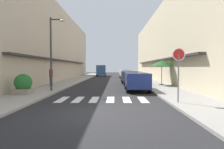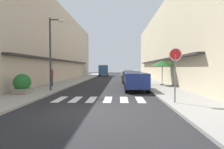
# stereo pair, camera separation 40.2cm
# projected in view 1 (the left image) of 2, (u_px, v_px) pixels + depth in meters

# --- Properties ---
(ground_plane) EXTENTS (99.71, 99.71, 0.00)m
(ground_plane) POSITION_uv_depth(u_px,v_px,m) (109.00, 82.00, 26.29)
(ground_plane) COLOR #232326
(sidewalk_left) EXTENTS (2.93, 63.45, 0.12)m
(sidewalk_left) POSITION_uv_depth(u_px,v_px,m) (72.00, 81.00, 26.36)
(sidewalk_left) COLOR #9E998E
(sidewalk_left) RESTS_ON ground_plane
(sidewalk_right) EXTENTS (2.93, 63.45, 0.12)m
(sidewalk_right) POSITION_uv_depth(u_px,v_px,m) (147.00, 81.00, 26.21)
(sidewalk_right) COLOR gray
(sidewalk_right) RESTS_ON ground_plane
(building_row_left) EXTENTS (5.50, 42.79, 10.01)m
(building_row_left) POSITION_uv_depth(u_px,v_px,m) (45.00, 45.00, 27.51)
(building_row_left) COLOR #C6B299
(building_row_left) RESTS_ON ground_plane
(building_row_right) EXTENTS (5.50, 42.79, 9.81)m
(building_row_right) POSITION_uv_depth(u_px,v_px,m) (175.00, 46.00, 27.24)
(building_row_right) COLOR beige
(building_row_right) RESTS_ON ground_plane
(crosswalk) EXTENTS (5.20, 2.20, 0.01)m
(crosswalk) POSITION_uv_depth(u_px,v_px,m) (102.00, 100.00, 11.64)
(crosswalk) COLOR silver
(crosswalk) RESTS_ON ground_plane
(parked_car_near) EXTENTS (1.83, 4.00, 1.47)m
(parked_car_near) POSITION_uv_depth(u_px,v_px,m) (137.00, 80.00, 15.81)
(parked_car_near) COLOR navy
(parked_car_near) RESTS_ON ground_plane
(parked_car_mid) EXTENTS (1.95, 4.12, 1.47)m
(parked_car_mid) POSITION_uv_depth(u_px,v_px,m) (131.00, 76.00, 21.66)
(parked_car_mid) COLOR black
(parked_car_mid) RESTS_ON ground_plane
(parked_car_far) EXTENTS (1.93, 4.13, 1.47)m
(parked_car_far) POSITION_uv_depth(u_px,v_px,m) (127.00, 74.00, 27.56)
(parked_car_far) COLOR silver
(parked_car_far) RESTS_ON ground_plane
(parked_car_distant) EXTENTS (1.94, 4.22, 1.47)m
(parked_car_distant) POSITION_uv_depth(u_px,v_px,m) (125.00, 73.00, 33.69)
(parked_car_distant) COLOR silver
(parked_car_distant) RESTS_ON ground_plane
(delivery_van) EXTENTS (2.17, 5.47, 2.37)m
(delivery_van) POSITION_uv_depth(u_px,v_px,m) (101.00, 70.00, 43.91)
(delivery_van) COLOR #33598C
(delivery_van) RESTS_ON ground_plane
(round_street_sign) EXTENTS (0.65, 0.07, 2.76)m
(round_street_sign) POSITION_uv_depth(u_px,v_px,m) (179.00, 61.00, 10.03)
(round_street_sign) COLOR slate
(round_street_sign) RESTS_ON sidewalk_right
(street_lamp) EXTENTS (1.19, 0.28, 5.55)m
(street_lamp) POSITION_uv_depth(u_px,v_px,m) (53.00, 46.00, 15.00)
(street_lamp) COLOR #38383D
(street_lamp) RESTS_ON sidewalk_left
(cafe_umbrella) EXTENTS (2.43, 2.43, 2.47)m
(cafe_umbrella) POSITION_uv_depth(u_px,v_px,m) (162.00, 63.00, 19.95)
(cafe_umbrella) COLOR #262626
(cafe_umbrella) RESTS_ON sidewalk_right
(planter_corner) EXTENTS (1.16, 1.16, 1.35)m
(planter_corner) POSITION_uv_depth(u_px,v_px,m) (23.00, 84.00, 13.20)
(planter_corner) COLOR gray
(planter_corner) RESTS_ON sidewalk_left
(pedestrian_walking_near) EXTENTS (0.34, 0.34, 1.81)m
(pedestrian_walking_near) POSITION_uv_depth(u_px,v_px,m) (51.00, 76.00, 18.88)
(pedestrian_walking_near) COLOR #282B33
(pedestrian_walking_near) RESTS_ON sidewalk_left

